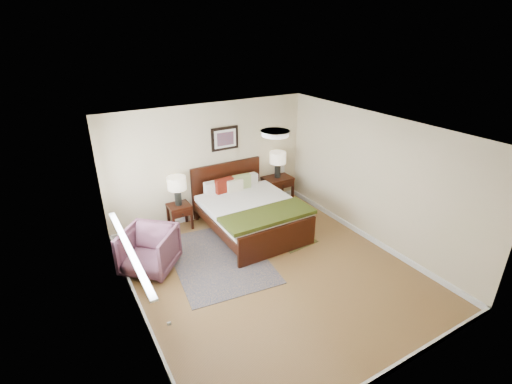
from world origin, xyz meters
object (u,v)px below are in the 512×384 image
nightstand_right (277,188)px  armchair (149,250)px  lamp_right (278,160)px  rug_persian (219,258)px  bed (249,207)px  lamp_left (177,185)px  nightstand_left (180,210)px

nightstand_right → armchair: 3.56m
lamp_right → rug_persian: lamp_right is taller
bed → armchair: (-2.15, -0.32, -0.15)m
armchair → nightstand_right: bearing=60.4°
nightstand_right → lamp_left: (-2.43, 0.01, 0.58)m
bed → rug_persian: size_ratio=0.95×
bed → nightstand_right: 1.48m
lamp_left → lamp_right: (2.43, 0.00, 0.12)m
nightstand_right → lamp_left: lamp_left is taller
lamp_left → bed: bearing=-34.8°
lamp_right → rug_persian: bearing=-146.7°
bed → lamp_right: bearing=34.1°
lamp_right → nightstand_left: bearing=-179.5°
nightstand_right → lamp_right: bearing=90.0°
bed → nightstand_left: bearing=145.8°
nightstand_left → bed: bearing=-34.2°
bed → armchair: size_ratio=2.51×
bed → nightstand_right: size_ratio=3.26×
nightstand_right → armchair: size_ratio=0.77×
lamp_left → lamp_right: lamp_right is taller
nightstand_right → armchair: armchair is taller
nightstand_left → armchair: (-0.95, -1.13, -0.03)m
armchair → rug_persian: bearing=26.9°
bed → lamp_left: bearing=145.2°
rug_persian → armchair: bearing=171.6°
nightstand_left → armchair: size_ratio=0.62×
lamp_left → armchair: 1.60m
nightstand_left → lamp_right: 2.52m
bed → lamp_right: size_ratio=3.54×
nightstand_left → rug_persian: nightstand_left is taller
lamp_left → lamp_right: 2.43m
nightstand_right → armchair: (-3.38, -1.14, -0.01)m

